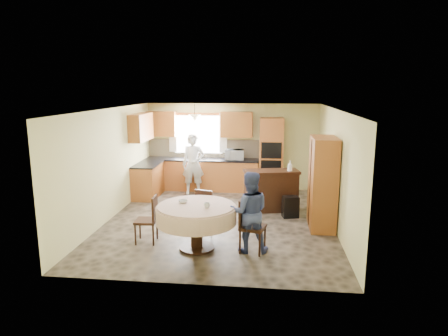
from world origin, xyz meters
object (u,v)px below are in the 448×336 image
sideboard (271,192)px  cupboard (323,183)px  dining_table (196,215)px  chair_left (150,217)px  chair_back (206,208)px  chair_right (249,222)px  person_sink (193,164)px  person_dining (249,212)px  oven_tower (271,155)px

sideboard → cupboard: cupboard is taller
sideboard → dining_table: sideboard is taller
chair_left → chair_back: chair_left is taller
chair_right → person_sink: bearing=38.6°
person_dining → dining_table: bearing=-4.4°
oven_tower → chair_left: (-2.33, -4.10, -0.55)m
chair_back → person_sink: person_sink is taller
oven_tower → chair_left: oven_tower is taller
chair_right → chair_left: bearing=98.1°
oven_tower → chair_right: (-0.42, -4.31, -0.51)m
person_dining → chair_back: bearing=-49.1°
chair_right → person_sink: 4.21m
oven_tower → chair_back: oven_tower is taller
person_sink → chair_left: bearing=-100.3°
chair_left → person_sink: 3.64m
oven_tower → chair_back: bearing=-111.5°
chair_left → chair_right: bearing=80.5°
sideboard → person_sink: bearing=136.5°
dining_table → chair_left: 0.99m
chair_back → person_dining: 1.33m
oven_tower → chair_right: 4.36m
oven_tower → chair_right: size_ratio=2.14×
sideboard → chair_left: bearing=-147.5°
oven_tower → chair_right: bearing=-95.5°
chair_right → person_dining: person_dining is taller
sideboard → chair_right: 2.55m
oven_tower → sideboard: bearing=-90.0°
cupboard → chair_left: (-3.40, -1.24, -0.46)m
dining_table → oven_tower: bearing=72.4°
oven_tower → person_dining: size_ratio=1.42×
sideboard → chair_left: (-2.33, -2.31, 0.04)m
chair_left → person_dining: size_ratio=0.62×
sideboard → person_dining: (-0.41, -2.52, 0.28)m
cupboard → oven_tower: bearing=110.5°
chair_back → chair_right: size_ratio=0.93×
cupboard → chair_back: cupboard is taller
oven_tower → dining_table: oven_tower is taller
cupboard → person_dining: size_ratio=1.30×
person_sink → person_dining: 4.21m
person_dining → chair_right: bearing=-31.4°
chair_left → sideboard: bearing=131.3°
sideboard → person_dining: 2.57m
oven_tower → chair_back: size_ratio=2.31×
cupboard → chair_left: size_ratio=2.10×
chair_left → chair_back: 1.21m
person_sink → cupboard: bearing=-44.0°
chair_left → chair_right: chair_right is taller
chair_back → sideboard: bearing=-113.8°
cupboard → person_dining: (-1.48, -1.45, -0.23)m
chair_left → person_dining: 1.95m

